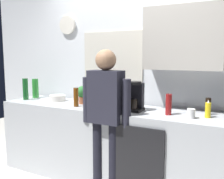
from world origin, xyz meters
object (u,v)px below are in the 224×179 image
at_px(person_at_sink, 106,111).
at_px(dish_soap, 208,110).
at_px(potted_plant, 83,94).
at_px(bottle_red_vinegar, 169,104).
at_px(bottle_dark_sauce, 208,106).
at_px(bottle_green_wine, 25,89).
at_px(bottle_clear_soda, 35,88).
at_px(bottle_amber_beer, 76,97).
at_px(mixing_bowl, 57,98).
at_px(coffee_maker, 134,98).
at_px(cup_white_mug, 191,114).

bearing_deg(person_at_sink, dish_soap, 13.98).
bearing_deg(potted_plant, bottle_red_vinegar, -5.14).
xyz_separation_m(bottle_dark_sauce, bottle_green_wine, (-2.40, -0.20, 0.06)).
bearing_deg(bottle_clear_soda, person_at_sink, -16.65).
bearing_deg(bottle_dark_sauce, bottle_clear_soda, -179.90).
relative_size(bottle_amber_beer, dish_soap, 1.28).
distance_m(bottle_clear_soda, dish_soap, 2.42).
bearing_deg(bottle_red_vinegar, mixing_bowl, 175.72).
relative_size(coffee_maker, potted_plant, 1.43).
distance_m(bottle_amber_beer, bottle_green_wine, 0.92).
xyz_separation_m(bottle_amber_beer, bottle_dark_sauce, (1.48, 0.27, -0.02)).
distance_m(coffee_maker, bottle_dark_sauce, 0.78).
relative_size(potted_plant, person_at_sink, 0.14).
distance_m(bottle_green_wine, dish_soap, 2.41).
distance_m(bottle_clear_soda, bottle_dark_sauce, 2.40).
relative_size(bottle_green_wine, mixing_bowl, 1.36).
xyz_separation_m(bottle_red_vinegar, potted_plant, (-1.15, 0.10, 0.02)).
bearing_deg(bottle_red_vinegar, bottle_green_wine, -179.75).
distance_m(potted_plant, dish_soap, 1.53).
relative_size(dish_soap, person_at_sink, 0.11).
height_order(bottle_amber_beer, person_at_sink, person_at_sink).
xyz_separation_m(potted_plant, dish_soap, (1.53, -0.04, -0.05)).
bearing_deg(coffee_maker, dish_soap, 1.79).
distance_m(coffee_maker, bottle_red_vinegar, 0.40).
bearing_deg(dish_soap, mixing_bowl, 178.29).
bearing_deg(dish_soap, bottle_red_vinegar, -171.14).
bearing_deg(dish_soap, coffee_maker, -178.21).
bearing_deg(coffee_maker, bottle_red_vinegar, -5.02).
height_order(coffee_maker, potted_plant, coffee_maker).
distance_m(cup_white_mug, potted_plant, 1.39).
bearing_deg(bottle_green_wine, potted_plant, 7.18).
height_order(bottle_clear_soda, cup_white_mug, bottle_clear_soda).
bearing_deg(bottle_green_wine, coffee_maker, 1.53).
height_order(bottle_dark_sauce, bottle_green_wine, bottle_green_wine).
height_order(bottle_amber_beer, potted_plant, same).
relative_size(bottle_clear_soda, bottle_green_wine, 0.93).
bearing_deg(coffee_maker, bottle_amber_beer, -170.36).
bearing_deg(mixing_bowl, bottle_red_vinegar, -4.28).
height_order(bottle_green_wine, bottle_red_vinegar, bottle_green_wine).
xyz_separation_m(bottle_dark_sauce, cup_white_mug, (-0.13, -0.23, -0.04)).
distance_m(mixing_bowl, person_at_sink, 1.03).
bearing_deg(coffee_maker, mixing_bowl, 175.97).
distance_m(bottle_clear_soda, potted_plant, 0.89).
height_order(bottle_amber_beer, cup_white_mug, bottle_amber_beer).
bearing_deg(coffee_maker, person_at_sink, -127.44).
height_order(bottle_clear_soda, mixing_bowl, bottle_clear_soda).
bearing_deg(person_at_sink, coffee_maker, 49.58).
height_order(bottle_amber_beer, bottle_dark_sauce, bottle_amber_beer).
bearing_deg(cup_white_mug, coffee_maker, 172.71).
bearing_deg(bottle_red_vinegar, cup_white_mug, -11.04).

